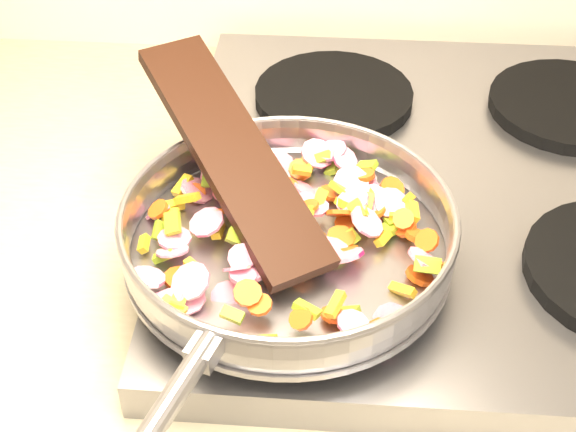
{
  "coord_description": "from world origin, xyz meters",
  "views": [
    {
      "loc": [
        -0.83,
        0.98,
        1.47
      ],
      "look_at": [
        -0.87,
        1.52,
        1.0
      ],
      "focal_mm": 50.0,
      "sensor_mm": 36.0,
      "label": 1
    }
  ],
  "objects": [
    {
      "name": "cooktop",
      "position": [
        -0.7,
        1.67,
        0.92
      ],
      "size": [
        0.6,
        0.6,
        0.04
      ],
      "primitive_type": "cube",
      "color": "#939399",
      "rests_on": "counter_top"
    },
    {
      "name": "grate_fl",
      "position": [
        -0.84,
        1.52,
        0.95
      ],
      "size": [
        0.19,
        0.19,
        0.02
      ],
      "primitive_type": "cylinder",
      "color": "black",
      "rests_on": "cooktop"
    },
    {
      "name": "grate_bl",
      "position": [
        -0.84,
        1.81,
        0.95
      ],
      "size": [
        0.19,
        0.19,
        0.02
      ],
      "primitive_type": "cylinder",
      "color": "black",
      "rests_on": "cooktop"
    },
    {
      "name": "grate_br",
      "position": [
        -0.56,
        1.81,
        0.95
      ],
      "size": [
        0.19,
        0.19,
        0.02
      ],
      "primitive_type": "cylinder",
      "color": "black",
      "rests_on": "cooktop"
    },
    {
      "name": "saute_pan",
      "position": [
        -0.87,
        1.52,
        0.98
      ],
      "size": [
        0.34,
        0.5,
        0.05
      ],
      "rotation": [
        0.0,
        0.0,
        -0.32
      ],
      "color": "#9E9EA5",
      "rests_on": "grate_fl"
    },
    {
      "name": "vegetable_heap",
      "position": [
        -0.87,
        1.53,
        0.98
      ],
      "size": [
        0.29,
        0.29,
        0.05
      ],
      "color": "#C91355",
      "rests_on": "saute_pan"
    },
    {
      "name": "wooden_spatula",
      "position": [
        -0.93,
        1.58,
        1.02
      ],
      "size": [
        0.21,
        0.28,
        0.1
      ],
      "primitive_type": "cube",
      "rotation": [
        0.0,
        -0.29,
        2.15
      ],
      "color": "black",
      "rests_on": "saute_pan"
    }
  ]
}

